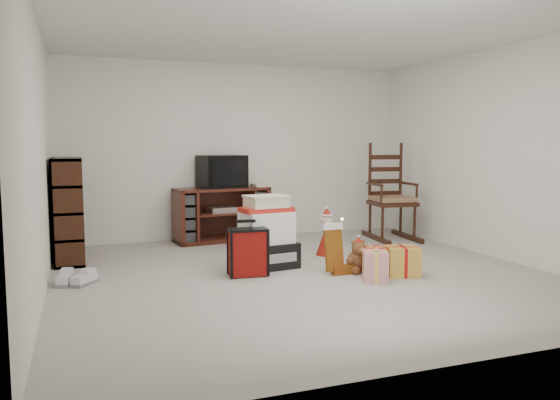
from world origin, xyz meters
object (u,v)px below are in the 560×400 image
object	(u,v)px
rocking_chair	(389,205)
teddy_bear	(358,258)
red_suitcase	(248,252)
crt_television	(222,171)
santa_figurine	(327,239)
mrs_claus_figurine	(270,244)
gift_cluster	(390,261)
gift_pile	(267,237)
sneaker_pair	(75,279)
bookshelf	(69,211)
tv_stand	(222,214)

from	to	relation	value
rocking_chair	teddy_bear	xyz separation A→B (m)	(-1.42, -1.69, -0.34)
red_suitcase	crt_television	distance (m)	2.26
teddy_bear	santa_figurine	xyz separation A→B (m)	(-0.02, 0.75, 0.09)
teddy_bear	mrs_claus_figurine	world-z (taller)	mrs_claus_figurine
rocking_chair	red_suitcase	distance (m)	2.96
gift_cluster	santa_figurine	bearing A→B (deg)	106.97
santa_figurine	mrs_claus_figurine	world-z (taller)	mrs_claus_figurine
rocking_chair	crt_television	xyz separation A→B (m)	(-2.30, 0.67, 0.49)
gift_pile	mrs_claus_figurine	distance (m)	0.15
gift_cluster	sneaker_pair	bearing A→B (deg)	167.63
mrs_claus_figurine	crt_television	size ratio (longest dim) A/B	0.92
gift_pile	santa_figurine	size ratio (longest dim) A/B	1.27
mrs_claus_figurine	gift_pile	bearing A→B (deg)	-130.06
mrs_claus_figurine	sneaker_pair	distance (m)	2.07
mrs_claus_figurine	bookshelf	bearing A→B (deg)	152.93
santa_figurine	mrs_claus_figurine	size ratio (longest dim) A/B	0.98
rocking_chair	red_suitcase	xyz separation A→B (m)	(-2.57, -1.46, -0.24)
rocking_chair	mrs_claus_figurine	xyz separation A→B (m)	(-2.20, -1.07, -0.25)
gift_pile	gift_cluster	world-z (taller)	gift_pile
bookshelf	crt_television	distance (m)	2.15
gift_pile	red_suitcase	xyz separation A→B (m)	(-0.31, -0.31, -0.09)
bookshelf	gift_cluster	size ratio (longest dim) A/B	1.29
gift_pile	red_suitcase	distance (m)	0.44
crt_television	red_suitcase	bearing A→B (deg)	-107.92
gift_pile	tv_stand	bearing A→B (deg)	83.54
teddy_bear	crt_television	size ratio (longest dim) A/B	0.50
red_suitcase	mrs_claus_figurine	size ratio (longest dim) A/B	0.93
sneaker_pair	gift_cluster	distance (m)	3.18
rocking_chair	santa_figurine	bearing A→B (deg)	-139.75
red_suitcase	gift_cluster	world-z (taller)	red_suitcase
gift_cluster	crt_television	world-z (taller)	crt_television
bookshelf	santa_figurine	bearing A→B (deg)	-18.39
teddy_bear	crt_television	world-z (taller)	crt_television
tv_stand	gift_pile	world-z (taller)	gift_pile
gift_pile	teddy_bear	bearing A→B (deg)	-40.97
tv_stand	gift_cluster	distance (m)	2.80
teddy_bear	sneaker_pair	world-z (taller)	teddy_bear
tv_stand	crt_television	bearing A→B (deg)	54.94
tv_stand	bookshelf	size ratio (longest dim) A/B	1.13
gift_pile	teddy_bear	xyz separation A→B (m)	(0.84, -0.54, -0.19)
bookshelf	gift_pile	bearing A→B (deg)	-29.52
tv_stand	mrs_claus_figurine	distance (m)	1.72
teddy_bear	sneaker_pair	distance (m)	2.88
tv_stand	crt_television	size ratio (longest dim) A/B	1.99
bookshelf	rocking_chair	bearing A→B (deg)	-0.15
gift_pile	mrs_claus_figurine	world-z (taller)	gift_pile
tv_stand	sneaker_pair	world-z (taller)	tv_stand
mrs_claus_figurine	tv_stand	bearing A→B (deg)	93.93
bookshelf	gift_pile	distance (m)	2.36
red_suitcase	sneaker_pair	distance (m)	1.71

